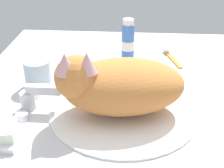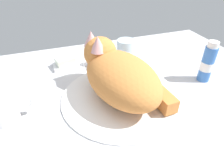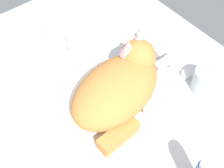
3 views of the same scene
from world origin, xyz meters
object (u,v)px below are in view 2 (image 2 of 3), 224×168
object	(u,v)px
coffee_mug	(3,107)
soap_bar	(65,61)
toothpaste_bottle	(207,63)
rinse_cup	(126,49)
faucet	(100,57)
cat	(118,73)

from	to	relation	value
coffee_mug	soap_bar	bearing A→B (deg)	50.58
coffee_mug	toothpaste_bottle	bearing A→B (deg)	-1.25
soap_bar	rinse_cup	bearing A→B (deg)	-1.32
faucet	soap_bar	size ratio (longest dim) A/B	1.96
faucet	soap_bar	xyz separation A→B (cm)	(-12.31, 2.23, -0.30)
coffee_mug	toothpaste_bottle	distance (cm)	59.50
soap_bar	toothpaste_bottle	bearing A→B (deg)	-29.53
faucet	cat	size ratio (longest dim) A/B	0.42
faucet	toothpaste_bottle	distance (cm)	36.06
faucet	soap_bar	bearing A→B (deg)	169.74
coffee_mug	toothpaste_bottle	xyz separation A→B (cm)	(59.45, -1.30, 2.08)
rinse_cup	soap_bar	world-z (taller)	rinse_cup
rinse_cup	soap_bar	xyz separation A→B (cm)	(-23.31, 0.54, -1.22)
cat	rinse_cup	bearing A→B (deg)	62.18
cat	soap_bar	world-z (taller)	cat
rinse_cup	toothpaste_bottle	distance (cm)	29.20
cat	coffee_mug	bearing A→B (deg)	-179.77
coffee_mug	soap_bar	size ratio (longest dim) A/B	1.67
faucet	toothpaste_bottle	xyz separation A→B (cm)	(28.99, -21.16, 3.51)
faucet	coffee_mug	size ratio (longest dim) A/B	1.17
rinse_cup	coffee_mug	bearing A→B (deg)	-152.53
soap_bar	toothpaste_bottle	distance (cm)	47.61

